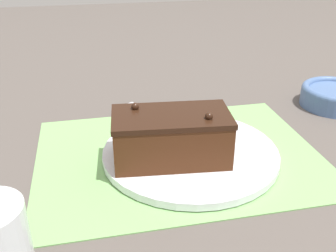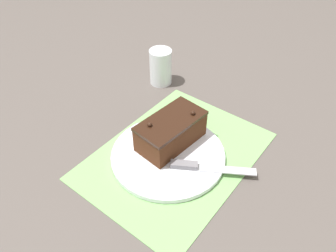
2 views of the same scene
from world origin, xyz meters
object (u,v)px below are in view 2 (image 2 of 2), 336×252
Objects in this scene: drinking_glass at (161,67)px; cake_plate at (168,155)px; chocolate_cake at (171,131)px; serving_knife at (198,167)px.

cake_plate is at bearing -138.16° from drinking_glass.
chocolate_cake is 0.30m from drinking_glass.
serving_knife is at bearing -106.16° from chocolate_cake.
drinking_glass is (0.22, 0.21, 0.00)m from chocolate_cake.
serving_knife is at bearing -86.35° from cake_plate.
cake_plate is 2.47× the size of drinking_glass.
drinking_glass is at bearing 41.84° from cake_plate.
serving_knife is at bearing -128.35° from drinking_glass.
drinking_glass reaches higher than cake_plate.
drinking_glass is at bearing 43.70° from chocolate_cake.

